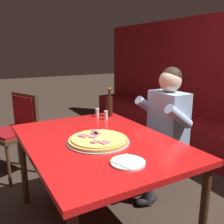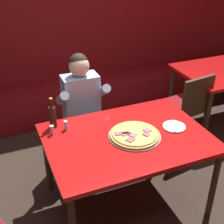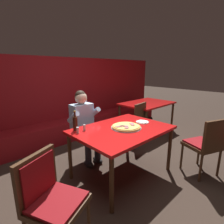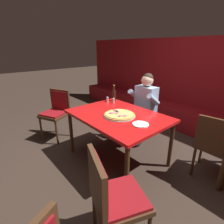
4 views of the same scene
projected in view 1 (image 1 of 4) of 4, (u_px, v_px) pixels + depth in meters
The scene contains 8 objects.
main_dining_table at pixel (98, 148), 1.90m from camera, with size 1.42×1.03×0.77m.
pizza at pixel (98, 140), 1.82m from camera, with size 0.46×0.46×0.05m.
plate_white_paper at pixel (128, 162), 1.48m from camera, with size 0.21×0.21×0.02m.
beer_bottle at pixel (109, 106), 2.52m from camera, with size 0.07×0.07×0.29m.
shaker_parmesan at pixel (97, 113), 2.52m from camera, with size 0.04×0.04×0.09m.
shaker_red_pepper_flakes at pixel (106, 116), 2.42m from camera, with size 0.04×0.04×0.09m.
diner_seated_blue_shirt at pixel (161, 127), 2.39m from camera, with size 0.53×0.53×1.27m.
dining_chair_side_aisle at pixel (17, 127), 2.87m from camera, with size 0.58×0.58×0.94m.
Camera 1 is at (1.60, -0.78, 1.43)m, focal length 40.00 mm.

